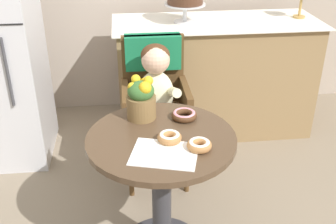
{
  "coord_description": "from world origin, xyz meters",
  "views": [
    {
      "loc": [
        -0.16,
        -1.67,
        1.74
      ],
      "look_at": [
        0.05,
        0.15,
        0.77
      ],
      "focal_mm": 44.11,
      "sensor_mm": 36.0,
      "label": 1
    }
  ],
  "objects_px": {
    "wicker_chair": "(154,87)",
    "donut_front": "(170,137)",
    "cafe_table": "(161,173)",
    "donut_mid": "(184,115)",
    "flower_vase": "(141,98)",
    "seated_child": "(156,91)",
    "donut_side": "(199,145)"
  },
  "relations": [
    {
      "from": "wicker_chair",
      "to": "donut_mid",
      "type": "xyz_separation_m",
      "value": [
        0.1,
        -0.59,
        0.1
      ]
    },
    {
      "from": "seated_child",
      "to": "donut_front",
      "type": "height_order",
      "value": "seated_child"
    },
    {
      "from": "donut_side",
      "to": "cafe_table",
      "type": "bearing_deg",
      "value": 141.58
    },
    {
      "from": "cafe_table",
      "to": "donut_mid",
      "type": "distance_m",
      "value": 0.32
    },
    {
      "from": "wicker_chair",
      "to": "seated_child",
      "type": "height_order",
      "value": "seated_child"
    },
    {
      "from": "cafe_table",
      "to": "donut_side",
      "type": "bearing_deg",
      "value": -38.42
    },
    {
      "from": "seated_child",
      "to": "donut_mid",
      "type": "relative_size",
      "value": 5.55
    },
    {
      "from": "cafe_table",
      "to": "donut_mid",
      "type": "bearing_deg",
      "value": 50.7
    },
    {
      "from": "seated_child",
      "to": "donut_front",
      "type": "relative_size",
      "value": 6.39
    },
    {
      "from": "wicker_chair",
      "to": "flower_vase",
      "type": "height_order",
      "value": "wicker_chair"
    },
    {
      "from": "cafe_table",
      "to": "donut_side",
      "type": "distance_m",
      "value": 0.31
    },
    {
      "from": "wicker_chair",
      "to": "flower_vase",
      "type": "xyz_separation_m",
      "value": [
        -0.11,
        -0.55,
        0.19
      ]
    },
    {
      "from": "seated_child",
      "to": "donut_side",
      "type": "height_order",
      "value": "seated_child"
    },
    {
      "from": "cafe_table",
      "to": "wicker_chair",
      "type": "xyz_separation_m",
      "value": [
        0.03,
        0.75,
        0.13
      ]
    },
    {
      "from": "donut_mid",
      "to": "donut_side",
      "type": "bearing_deg",
      "value": -85.1
    },
    {
      "from": "cafe_table",
      "to": "donut_side",
      "type": "xyz_separation_m",
      "value": [
        0.16,
        -0.13,
        0.23
      ]
    },
    {
      "from": "wicker_chair",
      "to": "cafe_table",
      "type": "bearing_deg",
      "value": -86.62
    },
    {
      "from": "wicker_chair",
      "to": "donut_side",
      "type": "distance_m",
      "value": 0.9
    },
    {
      "from": "donut_front",
      "to": "donut_mid",
      "type": "height_order",
      "value": "donut_front"
    },
    {
      "from": "seated_child",
      "to": "donut_side",
      "type": "bearing_deg",
      "value": -79.82
    },
    {
      "from": "donut_side",
      "to": "seated_child",
      "type": "bearing_deg",
      "value": 100.18
    },
    {
      "from": "flower_vase",
      "to": "cafe_table",
      "type": "bearing_deg",
      "value": -68.38
    },
    {
      "from": "cafe_table",
      "to": "seated_child",
      "type": "height_order",
      "value": "seated_child"
    },
    {
      "from": "wicker_chair",
      "to": "seated_child",
      "type": "xyz_separation_m",
      "value": [
        0.0,
        -0.16,
        0.04
      ]
    },
    {
      "from": "cafe_table",
      "to": "flower_vase",
      "type": "height_order",
      "value": "flower_vase"
    },
    {
      "from": "wicker_chair",
      "to": "donut_front",
      "type": "relative_size",
      "value": 8.39
    },
    {
      "from": "wicker_chair",
      "to": "donut_side",
      "type": "relative_size",
      "value": 8.4
    },
    {
      "from": "flower_vase",
      "to": "wicker_chair",
      "type": "bearing_deg",
      "value": 78.74
    },
    {
      "from": "flower_vase",
      "to": "donut_side",
      "type": "bearing_deg",
      "value": -53.83
    },
    {
      "from": "cafe_table",
      "to": "donut_front",
      "type": "xyz_separation_m",
      "value": [
        0.03,
        -0.05,
        0.23
      ]
    },
    {
      "from": "wicker_chair",
      "to": "donut_front",
      "type": "bearing_deg",
      "value": -84.0
    },
    {
      "from": "seated_child",
      "to": "wicker_chair",
      "type": "bearing_deg",
      "value": 90.0
    }
  ]
}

